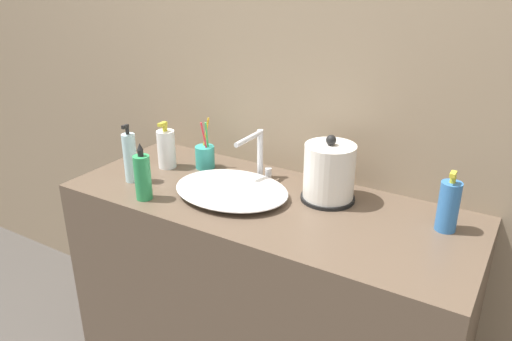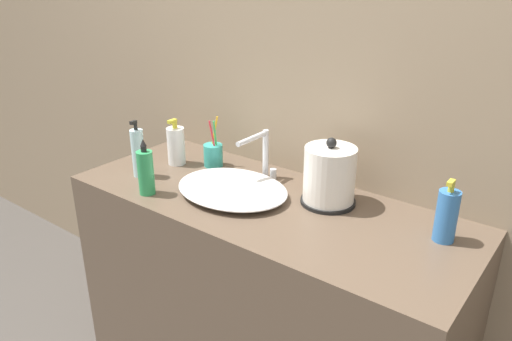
{
  "view_description": "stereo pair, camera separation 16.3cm",
  "coord_description": "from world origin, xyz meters",
  "px_view_note": "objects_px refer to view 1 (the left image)",
  "views": [
    {
      "loc": [
        0.74,
        -1.01,
        1.58
      ],
      "look_at": [
        -0.03,
        0.27,
        0.94
      ],
      "focal_mm": 35.0,
      "sensor_mm": 36.0,
      "label": 1
    },
    {
      "loc": [
        0.88,
        -0.92,
        1.58
      ],
      "look_at": [
        -0.03,
        0.27,
        0.94
      ],
      "focal_mm": 35.0,
      "sensor_mm": 36.0,
      "label": 2
    }
  ],
  "objects_px": {
    "shampoo_bottle": "(143,176)",
    "mouthwash_bottle": "(166,149)",
    "faucet": "(258,152)",
    "electric_kettle": "(329,174)",
    "toothbrush_cup": "(205,156)",
    "hand_cream_bottle": "(448,206)",
    "lotion_bottle": "(130,157)"
  },
  "relations": [
    {
      "from": "lotion_bottle",
      "to": "hand_cream_bottle",
      "type": "height_order",
      "value": "lotion_bottle"
    },
    {
      "from": "electric_kettle",
      "to": "toothbrush_cup",
      "type": "xyz_separation_m",
      "value": [
        -0.51,
        0.01,
        -0.04
      ]
    },
    {
      "from": "faucet",
      "to": "electric_kettle",
      "type": "relative_size",
      "value": 0.8
    },
    {
      "from": "faucet",
      "to": "shampoo_bottle",
      "type": "xyz_separation_m",
      "value": [
        -0.24,
        -0.33,
        -0.03
      ]
    },
    {
      "from": "shampoo_bottle",
      "to": "mouthwash_bottle",
      "type": "relative_size",
      "value": 1.08
    },
    {
      "from": "mouthwash_bottle",
      "to": "hand_cream_bottle",
      "type": "height_order",
      "value": "hand_cream_bottle"
    },
    {
      "from": "lotion_bottle",
      "to": "mouthwash_bottle",
      "type": "bearing_deg",
      "value": 82.46
    },
    {
      "from": "toothbrush_cup",
      "to": "lotion_bottle",
      "type": "relative_size",
      "value": 0.92
    },
    {
      "from": "hand_cream_bottle",
      "to": "lotion_bottle",
      "type": "bearing_deg",
      "value": -168.35
    },
    {
      "from": "faucet",
      "to": "mouthwash_bottle",
      "type": "height_order",
      "value": "mouthwash_bottle"
    },
    {
      "from": "lotion_bottle",
      "to": "hand_cream_bottle",
      "type": "distance_m",
      "value": 1.07
    },
    {
      "from": "hand_cream_bottle",
      "to": "toothbrush_cup",
      "type": "bearing_deg",
      "value": 178.57
    },
    {
      "from": "electric_kettle",
      "to": "mouthwash_bottle",
      "type": "xyz_separation_m",
      "value": [
        -0.64,
        -0.06,
        -0.02
      ]
    },
    {
      "from": "lotion_bottle",
      "to": "hand_cream_bottle",
      "type": "bearing_deg",
      "value": 11.65
    },
    {
      "from": "toothbrush_cup",
      "to": "hand_cream_bottle",
      "type": "height_order",
      "value": "toothbrush_cup"
    },
    {
      "from": "mouthwash_bottle",
      "to": "hand_cream_bottle",
      "type": "relative_size",
      "value": 0.96
    },
    {
      "from": "electric_kettle",
      "to": "toothbrush_cup",
      "type": "height_order",
      "value": "electric_kettle"
    },
    {
      "from": "toothbrush_cup",
      "to": "mouthwash_bottle",
      "type": "distance_m",
      "value": 0.15
    },
    {
      "from": "faucet",
      "to": "lotion_bottle",
      "type": "bearing_deg",
      "value": -146.78
    },
    {
      "from": "toothbrush_cup",
      "to": "hand_cream_bottle",
      "type": "relative_size",
      "value": 1.04
    },
    {
      "from": "electric_kettle",
      "to": "shampoo_bottle",
      "type": "bearing_deg",
      "value": -149.5
    },
    {
      "from": "toothbrush_cup",
      "to": "lotion_bottle",
      "type": "xyz_separation_m",
      "value": [
        -0.15,
        -0.24,
        0.04
      ]
    },
    {
      "from": "faucet",
      "to": "toothbrush_cup",
      "type": "xyz_separation_m",
      "value": [
        -0.23,
        -0.01,
        -0.06
      ]
    },
    {
      "from": "electric_kettle",
      "to": "hand_cream_bottle",
      "type": "bearing_deg",
      "value": -1.29
    },
    {
      "from": "toothbrush_cup",
      "to": "hand_cream_bottle",
      "type": "distance_m",
      "value": 0.89
    },
    {
      "from": "toothbrush_cup",
      "to": "hand_cream_bottle",
      "type": "bearing_deg",
      "value": -1.43
    },
    {
      "from": "electric_kettle",
      "to": "lotion_bottle",
      "type": "distance_m",
      "value": 0.7
    },
    {
      "from": "faucet",
      "to": "mouthwash_bottle",
      "type": "distance_m",
      "value": 0.37
    },
    {
      "from": "faucet",
      "to": "toothbrush_cup",
      "type": "relative_size",
      "value": 0.91
    },
    {
      "from": "electric_kettle",
      "to": "mouthwash_bottle",
      "type": "distance_m",
      "value": 0.65
    },
    {
      "from": "shampoo_bottle",
      "to": "hand_cream_bottle",
      "type": "relative_size",
      "value": 1.04
    },
    {
      "from": "mouthwash_bottle",
      "to": "hand_cream_bottle",
      "type": "distance_m",
      "value": 1.02
    }
  ]
}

